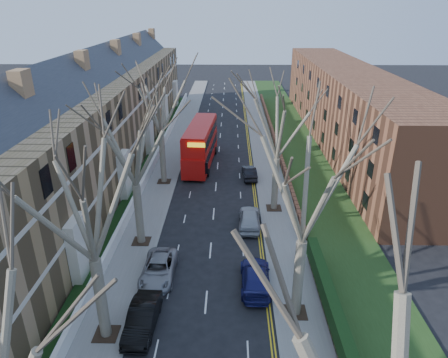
{
  "coord_description": "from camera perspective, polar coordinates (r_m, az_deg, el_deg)",
  "views": [
    {
      "loc": [
        1.54,
        -11.68,
        17.98
      ],
      "look_at": [
        0.96,
        21.38,
        3.39
      ],
      "focal_mm": 32.0,
      "sensor_mm": 36.0,
      "label": 1
    }
  ],
  "objects": [
    {
      "name": "car_right_mid",
      "position": [
        35.04,
        3.68,
        -5.62
      ],
      "size": [
        2.07,
        4.73,
        1.59
      ],
      "primitive_type": "imported",
      "rotation": [
        0.0,
        0.0,
        3.1
      ],
      "color": "#A0A3A8",
      "rests_on": "ground"
    },
    {
      "name": "front_wall_left",
      "position": [
        46.98,
        -10.36,
        1.72
      ],
      "size": [
        0.3,
        78.0,
        1.0
      ],
      "color": "white",
      "rests_on": "ground"
    },
    {
      "name": "car_left_far",
      "position": [
        29.42,
        -9.32,
        -12.56
      ],
      "size": [
        2.33,
        4.97,
        1.37
      ],
      "primitive_type": "imported",
      "rotation": [
        0.0,
        0.0,
        -0.01
      ],
      "color": "gray",
      "rests_on": "ground"
    },
    {
      "name": "grass_verge_right",
      "position": [
        54.47,
        10.44,
        4.3
      ],
      "size": [
        6.0,
        102.0,
        0.06
      ],
      "color": "#203B15",
      "rests_on": "ground"
    },
    {
      "name": "tree_left_far",
      "position": [
        29.92,
        -13.13,
        6.2
      ],
      "size": [
        10.15,
        10.15,
        14.22
      ],
      "color": "brown",
      "rests_on": "ground"
    },
    {
      "name": "car_left_mid",
      "position": [
        25.7,
        -11.58,
        -18.89
      ],
      "size": [
        1.75,
        4.58,
        1.49
      ],
      "primitive_type": "imported",
      "rotation": [
        0.0,
        0.0,
        -0.04
      ],
      "color": "black",
      "rests_on": "ground"
    },
    {
      "name": "flats_right",
      "position": [
        58.41,
        17.05,
        9.92
      ],
      "size": [
        13.97,
        54.0,
        10.0
      ],
      "color": "brown",
      "rests_on": "ground"
    },
    {
      "name": "terrace_left",
      "position": [
        46.98,
        -18.05,
        7.27
      ],
      "size": [
        9.7,
        78.0,
        13.6
      ],
      "color": "#95764B",
      "rests_on": "ground"
    },
    {
      "name": "tree_right_far",
      "position": [
        35.04,
        7.88,
        9.15
      ],
      "size": [
        10.15,
        10.15,
        14.22
      ],
      "color": "brown",
      "rests_on": "ground"
    },
    {
      "name": "tree_right_mid",
      "position": [
        21.81,
        11.91,
        0.55
      ],
      "size": [
        10.5,
        10.5,
        14.71
      ],
      "color": "brown",
      "rests_on": "ground"
    },
    {
      "name": "car_right_far",
      "position": [
        44.64,
        3.65,
        0.93
      ],
      "size": [
        1.67,
        4.08,
        1.32
      ],
      "primitive_type": "imported",
      "rotation": [
        0.0,
        0.0,
        3.21
      ],
      "color": "black",
      "rests_on": "ground"
    },
    {
      "name": "car_right_near",
      "position": [
        28.32,
        4.51,
        -13.8
      ],
      "size": [
        2.11,
        5.04,
        1.45
      ],
      "primitive_type": "imported",
      "rotation": [
        0.0,
        0.0,
        3.13
      ],
      "color": "navy",
      "rests_on": "ground"
    },
    {
      "name": "tree_left_dist",
      "position": [
        41.2,
        -9.34,
        11.71
      ],
      "size": [
        10.5,
        10.5,
        14.71
      ],
      "color": "brown",
      "rests_on": "ground"
    },
    {
      "name": "pavement_left",
      "position": [
        54.28,
        -7.06,
        4.35
      ],
      "size": [
        3.0,
        102.0,
        0.12
      ],
      "primitive_type": "cube",
      "color": "slate",
      "rests_on": "ground"
    },
    {
      "name": "double_decker_bus",
      "position": [
        47.98,
        -3.35,
        4.82
      ],
      "size": [
        3.6,
        11.84,
        4.86
      ],
      "rotation": [
        0.0,
        0.0,
        3.06
      ],
      "color": "red",
      "rests_on": "ground"
    },
    {
      "name": "pavement_right",
      "position": [
        53.94,
        5.7,
        4.29
      ],
      "size": [
        3.0,
        102.0,
        0.12
      ],
      "primitive_type": "cube",
      "color": "slate",
      "rests_on": "ground"
    },
    {
      "name": "tree_left_mid",
      "position": [
        20.88,
        -19.4,
        -1.42
      ],
      "size": [
        10.5,
        10.5,
        14.71
      ],
      "color": "brown",
      "rests_on": "ground"
    }
  ]
}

